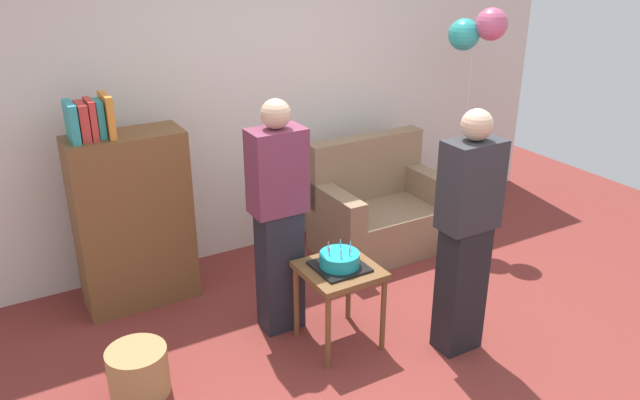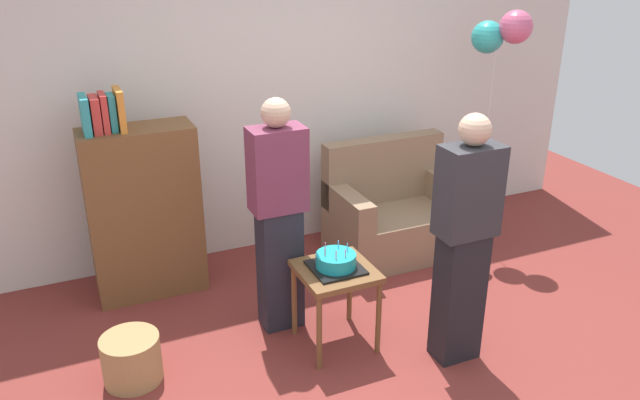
{
  "view_description": "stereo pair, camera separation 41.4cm",
  "coord_description": "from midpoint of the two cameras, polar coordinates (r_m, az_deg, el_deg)",
  "views": [
    {
      "loc": [
        -2.17,
        -2.66,
        2.56
      ],
      "look_at": [
        -0.25,
        0.64,
        0.95
      ],
      "focal_mm": 35.62,
      "sensor_mm": 36.0,
      "label": 1
    },
    {
      "loc": [
        -1.8,
        -2.85,
        2.56
      ],
      "look_at": [
        -0.25,
        0.64,
        0.95
      ],
      "focal_mm": 35.62,
      "sensor_mm": 36.0,
      "label": 2
    }
  ],
  "objects": [
    {
      "name": "handbag",
      "position": [
        5.31,
        16.02,
        -5.7
      ],
      "size": [
        0.28,
        0.14,
        0.2
      ],
      "primitive_type": "ellipsoid",
      "color": "#473328",
      "rests_on": "ground_plane"
    },
    {
      "name": "wicker_basket",
      "position": [
        4.11,
        -13.77,
        -13.78
      ],
      "size": [
        0.36,
        0.36,
        0.3
      ],
      "primitive_type": "cylinder",
      "color": "#A88451",
      "rests_on": "ground_plane"
    },
    {
      "name": "person_blowing_candles",
      "position": [
        4.19,
        -0.92,
        -1.51
      ],
      "size": [
        0.36,
        0.22,
        1.63
      ],
      "rotation": [
        0.0,
        0.0,
        0.38
      ],
      "color": "#23232D",
      "rests_on": "ground_plane"
    },
    {
      "name": "balloon_bunch",
      "position": [
        5.49,
        18.18,
        14.13
      ],
      "size": [
        0.41,
        0.42,
        2.01
      ],
      "color": "silver",
      "rests_on": "ground_plane"
    },
    {
      "name": "birthday_cake",
      "position": [
        4.08,
        4.35,
        -5.62
      ],
      "size": [
        0.32,
        0.32,
        0.17
      ],
      "color": "black",
      "rests_on": "side_table"
    },
    {
      "name": "side_table",
      "position": [
        4.15,
        4.3,
        -7.26
      ],
      "size": [
        0.48,
        0.48,
        0.57
      ],
      "color": "brown",
      "rests_on": "ground_plane"
    },
    {
      "name": "wall_back",
      "position": [
        5.34,
        -1.53,
        9.76
      ],
      "size": [
        6.0,
        0.1,
        2.7
      ],
      "primitive_type": "cube",
      "color": "silver",
      "rests_on": "ground_plane"
    },
    {
      "name": "ground_plane",
      "position": [
        4.25,
        9.7,
        -14.54
      ],
      "size": [
        8.0,
        8.0,
        0.0
      ],
      "primitive_type": "plane",
      "color": "maroon"
    },
    {
      "name": "bookshelf",
      "position": [
        4.8,
        -13.25,
        -0.88
      ],
      "size": [
        0.8,
        0.36,
        1.59
      ],
      "color": "brown",
      "rests_on": "ground_plane"
    },
    {
      "name": "couch",
      "position": [
        5.48,
        8.78,
        -1.32
      ],
      "size": [
        1.1,
        0.7,
        0.96
      ],
      "color": "#8C7054",
      "rests_on": "ground_plane"
    },
    {
      "name": "person_holding_cake",
      "position": [
        4.0,
        15.73,
        -3.62
      ],
      "size": [
        0.36,
        0.22,
        1.63
      ],
      "rotation": [
        0.0,
        0.0,
        2.64
      ],
      "color": "black",
      "rests_on": "ground_plane"
    }
  ]
}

